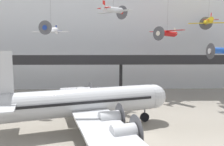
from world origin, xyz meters
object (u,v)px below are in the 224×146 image
at_px(airliner_silver_main, 81,103).
at_px(suspended_plane_silver_racer, 113,10).
at_px(suspended_plane_yellow_lowwing, 208,21).
at_px(suspended_plane_red_highwing, 167,33).
at_px(suspended_plane_white_twin, 51,30).

xyz_separation_m(airliner_silver_main, suspended_plane_silver_racer, (4.53, 11.61, 13.56)).
distance_m(airliner_silver_main, suspended_plane_yellow_lowwing, 35.07).
distance_m(airliner_silver_main, suspended_plane_red_highwing, 26.00).
xyz_separation_m(suspended_plane_red_highwing, suspended_plane_silver_racer, (-11.38, -6.39, 3.62)).
bearing_deg(suspended_plane_white_twin, airliner_silver_main, 39.24).
relative_size(suspended_plane_red_highwing, suspended_plane_silver_racer, 1.52).
bearing_deg(suspended_plane_yellow_lowwing, airliner_silver_main, 144.21).
distance_m(suspended_plane_yellow_lowwing, suspended_plane_white_twin, 33.31).
bearing_deg(suspended_plane_silver_racer, suspended_plane_white_twin, 134.16).
bearing_deg(suspended_plane_yellow_lowwing, suspended_plane_white_twin, 122.63).
bearing_deg(suspended_plane_red_highwing, airliner_silver_main, 8.07).
bearing_deg(suspended_plane_silver_racer, suspended_plane_yellow_lowwing, -28.00).
height_order(airliner_silver_main, suspended_plane_white_twin, suspended_plane_white_twin).
xyz_separation_m(airliner_silver_main, suspended_plane_white_twin, (-6.19, 10.69, 9.96)).
bearing_deg(suspended_plane_yellow_lowwing, suspended_plane_red_highwing, 119.73).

